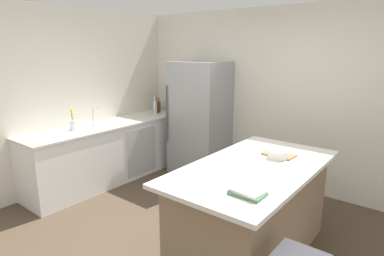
{
  "coord_description": "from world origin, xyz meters",
  "views": [
    {
      "loc": [
        1.89,
        -2.2,
        1.99
      ],
      "look_at": [
        -0.64,
        1.0,
        1.0
      ],
      "focal_mm": 30.0,
      "sensor_mm": 36.0,
      "label": 1
    }
  ],
  "objects": [
    {
      "name": "soda_bottle",
      "position": [
        -2.03,
        1.72,
        1.03
      ],
      "size": [
        0.06,
        0.06,
        0.33
      ],
      "color": "silver",
      "rests_on": "counter_run_left"
    },
    {
      "name": "flower_vase",
      "position": [
        -2.11,
        0.18,
        1.0
      ],
      "size": [
        0.09,
        0.09,
        0.31
      ],
      "color": "silver",
      "rests_on": "counter_run_left"
    },
    {
      "name": "ground_plane",
      "position": [
        0.0,
        0.0,
        0.0
      ],
      "size": [
        7.2,
        7.2,
        0.0
      ],
      "primitive_type": "plane",
      "color": "#4C3D2D"
    },
    {
      "name": "mixing_bowl",
      "position": [
        0.67,
        0.73,
        0.98
      ],
      "size": [
        0.2,
        0.2,
        0.08
      ],
      "color": "silver",
      "rests_on": "kitchen_island"
    },
    {
      "name": "gin_bottle",
      "position": [
        -2.01,
        1.99,
        1.02
      ],
      "size": [
        0.08,
        0.08,
        0.3
      ],
      "color": "#8CB79E",
      "rests_on": "counter_run_left"
    },
    {
      "name": "cookbook_stack",
      "position": [
        0.84,
        -0.2,
        0.96
      ],
      "size": [
        0.26,
        0.19,
        0.05
      ],
      "color": "#4C7F60",
      "rests_on": "kitchen_island"
    },
    {
      "name": "vinegar_bottle",
      "position": [
        -2.11,
        1.9,
        1.01
      ],
      "size": [
        0.06,
        0.06,
        0.26
      ],
      "color": "#994C23",
      "rests_on": "counter_run_left"
    },
    {
      "name": "wall_left",
      "position": [
        -2.45,
        0.0,
        1.3
      ],
      "size": [
        0.1,
        6.0,
        2.6
      ],
      "primitive_type": "cube",
      "color": "silver",
      "rests_on": "ground_plane"
    },
    {
      "name": "wall_rear",
      "position": [
        0.0,
        2.25,
        1.3
      ],
      "size": [
        6.0,
        0.1,
        2.6
      ],
      "primitive_type": "cube",
      "color": "silver",
      "rests_on": "ground_plane"
    },
    {
      "name": "syrup_bottle",
      "position": [
        -2.1,
        1.82,
        1.02
      ],
      "size": [
        0.07,
        0.07,
        0.28
      ],
      "color": "#5B3319",
      "rests_on": "counter_run_left"
    },
    {
      "name": "sink_faucet",
      "position": [
        -2.12,
        0.52,
        1.06
      ],
      "size": [
        0.15,
        0.05,
        0.3
      ],
      "color": "silver",
      "rests_on": "counter_run_left"
    },
    {
      "name": "cutting_board",
      "position": [
        0.64,
        0.82,
        0.94
      ],
      "size": [
        0.33,
        0.22,
        0.02
      ],
      "color": "#9E7042",
      "rests_on": "kitchen_island"
    },
    {
      "name": "kitchen_island",
      "position": [
        0.58,
        0.4,
        0.47
      ],
      "size": [
        1.02,
        1.91,
        0.94
      ],
      "color": "#8E755B",
      "rests_on": "ground_plane"
    },
    {
      "name": "refrigerator",
      "position": [
        -1.17,
        1.86,
        0.91
      ],
      "size": [
        0.86,
        0.71,
        1.82
      ],
      "color": "#93969B",
      "rests_on": "ground_plane"
    },
    {
      "name": "counter_run_left",
      "position": [
        -2.07,
        0.77,
        0.45
      ],
      "size": [
        0.69,
        2.7,
        0.9
      ],
      "color": "white",
      "rests_on": "ground_plane"
    }
  ]
}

